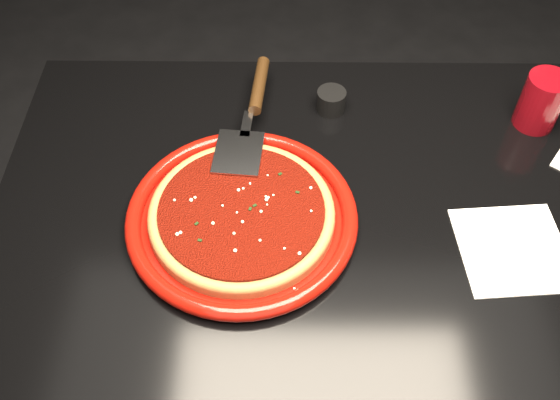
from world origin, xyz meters
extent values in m
cube|color=black|center=(0.00, 0.00, -0.01)|extent=(4.00, 4.00, 0.01)
cube|color=black|center=(0.00, 0.00, 0.38)|extent=(1.20, 0.80, 0.75)
cylinder|color=maroon|center=(-0.19, 0.00, 0.76)|extent=(0.39, 0.39, 0.03)
cylinder|color=brown|center=(-0.19, 0.00, 0.77)|extent=(0.31, 0.31, 0.01)
torus|color=brown|center=(-0.19, 0.00, 0.78)|extent=(0.31, 0.31, 0.02)
cylinder|color=#601007|center=(-0.19, 0.00, 0.78)|extent=(0.28, 0.28, 0.01)
cylinder|color=maroon|center=(0.33, 0.23, 0.80)|extent=(0.09, 0.09, 0.10)
cube|color=white|center=(0.23, -0.05, 0.75)|extent=(0.18, 0.18, 0.00)
cylinder|color=black|center=(-0.04, 0.26, 0.77)|extent=(0.06, 0.06, 0.04)
camera|label=1|loc=(-0.12, -0.59, 1.55)|focal=40.00mm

